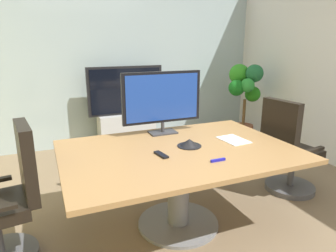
{
  "coord_description": "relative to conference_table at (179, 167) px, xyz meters",
  "views": [
    {
      "loc": [
        -1.1,
        -2.09,
        1.69
      ],
      "look_at": [
        -0.02,
        0.48,
        0.91
      ],
      "focal_mm": 32.69,
      "sensor_mm": 36.0,
      "label": 1
    }
  ],
  "objects": [
    {
      "name": "office_chair_right",
      "position": [
        1.41,
        0.12,
        -0.14
      ],
      "size": [
        0.62,
        0.6,
        1.09
      ],
      "rotation": [
        0.0,
        0.0,
        1.7
      ],
      "color": "#4C4C51",
      "rests_on": "ground"
    },
    {
      "name": "wall_back_glass_partition",
      "position": [
        0.02,
        2.73,
        0.82
      ],
      "size": [
        5.25,
        0.1,
        2.82
      ],
      "primitive_type": "cube",
      "color": "#9EB2B7",
      "rests_on": "ground"
    },
    {
      "name": "ground_plane",
      "position": [
        0.02,
        -0.23,
        -0.59
      ],
      "size": [
        6.93,
        6.93,
        0.0
      ],
      "primitive_type": "plane",
      "color": "#7A664C"
    },
    {
      "name": "office_chair_left",
      "position": [
        -1.41,
        0.1,
        -0.14
      ],
      "size": [
        0.62,
        0.6,
        1.09
      ],
      "rotation": [
        0.0,
        0.0,
        -1.44
      ],
      "color": "#4C4C51",
      "rests_on": "ground"
    },
    {
      "name": "remote_control",
      "position": [
        -0.2,
        -0.09,
        0.18
      ],
      "size": [
        0.08,
        0.18,
        0.02
      ],
      "primitive_type": "cube",
      "rotation": [
        0.0,
        0.0,
        0.16
      ],
      "color": "black",
      "rests_on": "conference_table"
    },
    {
      "name": "conference_table",
      "position": [
        0.0,
        0.0,
        0.0
      ],
      "size": [
        2.04,
        1.39,
        0.76
      ],
      "color": "olive",
      "rests_on": "ground"
    },
    {
      "name": "conference_phone",
      "position": [
        0.12,
        0.03,
        0.2
      ],
      "size": [
        0.22,
        0.22,
        0.07
      ],
      "color": "black",
      "rests_on": "conference_table"
    },
    {
      "name": "potted_plant",
      "position": [
        2.06,
        1.84,
        0.28
      ],
      "size": [
        0.63,
        0.56,
        1.33
      ],
      "color": "brown",
      "rests_on": "ground"
    },
    {
      "name": "tv_monitor",
      "position": [
        0.05,
        0.52,
        0.53
      ],
      "size": [
        0.84,
        0.18,
        0.64
      ],
      "color": "#333338",
      "rests_on": "conference_table"
    },
    {
      "name": "wall_display_unit",
      "position": [
        0.16,
        2.38,
        -0.15
      ],
      "size": [
        1.2,
        0.36,
        1.31
      ],
      "color": "#B7BABC",
      "rests_on": "ground"
    },
    {
      "name": "paper_notepad",
      "position": [
        0.59,
        0.03,
        0.17
      ],
      "size": [
        0.23,
        0.31,
        0.01
      ],
      "primitive_type": "cube",
      "rotation": [
        0.0,
        0.0,
        0.07
      ],
      "color": "white",
      "rests_on": "conference_table"
    },
    {
      "name": "whiteboard_marker",
      "position": [
        0.17,
        -0.38,
        0.18
      ],
      "size": [
        0.13,
        0.02,
        0.02
      ],
      "primitive_type": "cube",
      "rotation": [
        0.0,
        0.0,
        0.01
      ],
      "color": "#1919A5",
      "rests_on": "conference_table"
    }
  ]
}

